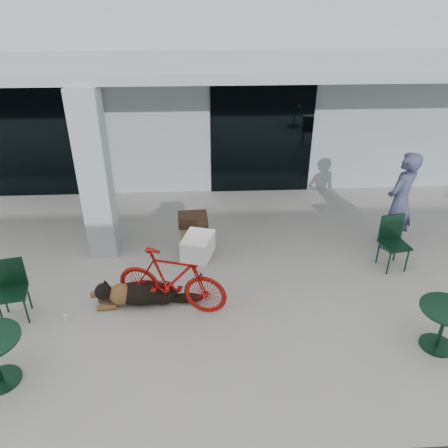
{
  "coord_description": "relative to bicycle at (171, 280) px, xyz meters",
  "views": [
    {
      "loc": [
        0.42,
        -4.93,
        4.57
      ],
      "look_at": [
        0.74,
        1.48,
        1.0
      ],
      "focal_mm": 35.0,
      "sensor_mm": 36.0,
      "label": 1
    }
  ],
  "objects": [
    {
      "name": "ground",
      "position": [
        0.12,
        -0.58,
        -0.53
      ],
      "size": [
        80.0,
        80.0,
        0.0
      ],
      "primitive_type": "plane",
      "color": "#B6B3AC",
      "rests_on": "ground"
    },
    {
      "name": "building",
      "position": [
        0.12,
        7.92,
        1.72
      ],
      "size": [
        22.0,
        7.0,
        4.5
      ],
      "primitive_type": "cube",
      "color": "#A5B4BB",
      "rests_on": "ground"
    },
    {
      "name": "storefront_glass_left",
      "position": [
        -3.08,
        4.4,
        0.82
      ],
      "size": [
        2.8,
        0.06,
        2.7
      ],
      "primitive_type": "cube",
      "color": "black",
      "rests_on": "ground"
    },
    {
      "name": "storefront_glass_right",
      "position": [
        1.92,
        4.4,
        0.82
      ],
      "size": [
        2.4,
        0.06,
        2.7
      ],
      "primitive_type": "cube",
      "color": "black",
      "rests_on": "ground"
    },
    {
      "name": "column",
      "position": [
        -1.38,
        1.72,
        1.03
      ],
      "size": [
        0.5,
        0.5,
        3.12
      ],
      "primitive_type": "cube",
      "color": "#A5B4BB",
      "rests_on": "ground"
    },
    {
      "name": "overhang",
      "position": [
        0.12,
        3.02,
        2.68
      ],
      "size": [
        22.0,
        2.8,
        0.18
      ],
      "primitive_type": "cube",
      "color": "#A5B4BB",
      "rests_on": "column"
    },
    {
      "name": "bicycle",
      "position": [
        0.0,
        0.0,
        0.0
      ],
      "size": [
        1.84,
        0.97,
        1.06
      ],
      "primitive_type": "imported",
      "rotation": [
        0.0,
        0.0,
        1.29
      ],
      "color": "#AB110D",
      "rests_on": "ground"
    },
    {
      "name": "laundry_basket",
      "position": [
        0.43,
        -0.13,
        0.69
      ],
      "size": [
        0.52,
        0.61,
        0.31
      ],
      "primitive_type": "cube",
      "rotation": [
        0.0,
        0.0,
        1.29
      ],
      "color": "white",
      "rests_on": "bicycle"
    },
    {
      "name": "dog",
      "position": [
        -0.49,
        0.12,
        -0.31
      ],
      "size": [
        1.35,
        0.57,
        0.44
      ],
      "primitive_type": null,
      "rotation": [
        0.0,
        0.0,
        0.1
      ],
      "color": "black",
      "rests_on": "ground"
    },
    {
      "name": "cup_near_dog",
      "position": [
        -1.63,
        -0.23,
        -0.49
      ],
      "size": [
        0.09,
        0.09,
        0.09
      ],
      "primitive_type": "cylinder",
      "rotation": [
        0.0,
        0.0,
        0.43
      ],
      "color": "white",
      "rests_on": "ground"
    },
    {
      "name": "cafe_chair_near",
      "position": [
        -2.39,
        -0.13,
        -0.05
      ],
      "size": [
        0.52,
        0.55,
        0.96
      ],
      "primitive_type": null,
      "rotation": [
        0.0,
        0.0,
        0.21
      ],
      "color": "#123523",
      "rests_on": "ground"
    },
    {
      "name": "cafe_table_far",
      "position": [
        3.81,
        -1.05,
        -0.19
      ],
      "size": [
        0.87,
        0.87,
        0.69
      ],
      "primitive_type": null,
      "rotation": [
        0.0,
        0.0,
        0.21
      ],
      "color": "#123523",
      "rests_on": "ground"
    },
    {
      "name": "cafe_chair_far_a",
      "position": [
        3.9,
        0.92,
        -0.04
      ],
      "size": [
        0.53,
        0.56,
        0.98
      ],
      "primitive_type": null,
      "rotation": [
        0.0,
        0.0,
        0.19
      ],
      "color": "#123523",
      "rests_on": "ground"
    },
    {
      "name": "person",
      "position": [
        4.19,
        1.62,
        0.44
      ],
      "size": [
        0.85,
        0.81,
        1.95
      ],
      "primitive_type": "imported",
      "rotation": [
        0.0,
        0.0,
        3.81
      ],
      "color": "#394160",
      "rests_on": "ground"
    },
    {
      "name": "trash_receptacle",
      "position": [
        0.32,
        1.4,
        -0.09
      ],
      "size": [
        0.56,
        0.56,
        0.89
      ],
      "primitive_type": null,
      "rotation": [
        0.0,
        0.0,
        0.06
      ],
      "color": "olive",
      "rests_on": "ground"
    }
  ]
}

